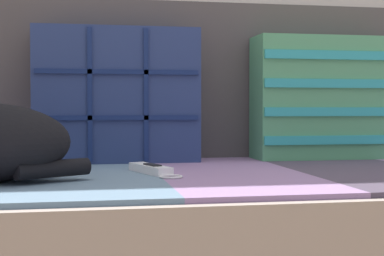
# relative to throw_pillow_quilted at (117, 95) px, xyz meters

# --- Properties ---
(sofa_backrest) EXTENTS (2.01, 0.14, 0.45)m
(sofa_backrest) POSITION_rel_throw_pillow_quilted_xyz_m (0.39, 0.15, 0.05)
(sofa_backrest) COLOR #474242
(sofa_backrest) RESTS_ON couch
(throw_pillow_quilted) EXTENTS (0.43, 0.14, 0.35)m
(throw_pillow_quilted) POSITION_rel_throw_pillow_quilted_xyz_m (0.00, 0.00, 0.00)
(throw_pillow_quilted) COLOR navy
(throw_pillow_quilted) RESTS_ON couch
(throw_pillow_striped) EXTENTS (0.43, 0.14, 0.34)m
(throw_pillow_striped) POSITION_rel_throw_pillow_quilted_xyz_m (0.60, -0.00, -0.01)
(throw_pillow_striped) COLOR #4C9366
(throw_pillow_striped) RESTS_ON couch
(game_remote_near) EXTENTS (0.10, 0.21, 0.02)m
(game_remote_near) POSITION_rel_throw_pillow_quilted_xyz_m (0.06, -0.29, -0.17)
(game_remote_near) COLOR white
(game_remote_near) RESTS_ON couch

